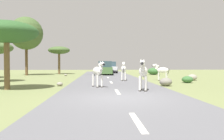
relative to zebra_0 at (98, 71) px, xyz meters
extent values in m
plane|color=olive|center=(0.99, -4.43, -1.00)|extent=(90.00, 90.00, 0.00)
cube|color=slate|center=(1.00, -4.43, -0.97)|extent=(6.00, 64.00, 0.05)
cube|color=silver|center=(1.00, -8.43, -0.95)|extent=(0.16, 2.00, 0.01)
cube|color=silver|center=(1.00, -2.43, -0.95)|extent=(0.16, 2.00, 0.01)
cube|color=silver|center=(1.00, 3.57, -0.95)|extent=(0.16, 2.00, 0.01)
cube|color=silver|center=(1.00, 9.57, -0.95)|extent=(0.16, 2.00, 0.01)
cube|color=silver|center=(1.00, 15.57, -0.95)|extent=(0.16, 2.00, 0.01)
cube|color=silver|center=(1.00, 21.57, -0.95)|extent=(0.16, 2.00, 0.01)
ellipsoid|color=silver|center=(-0.04, 0.09, 0.02)|extent=(0.82, 1.18, 0.52)
cylinder|color=silver|center=(-0.03, -0.30, -0.57)|extent=(0.14, 0.14, 0.75)
cylinder|color=#28231E|center=(-0.03, -0.30, -0.92)|extent=(0.16, 0.16, 0.05)
cylinder|color=silver|center=(0.23, -0.19, -0.57)|extent=(0.14, 0.14, 0.75)
cylinder|color=#28231E|center=(0.23, -0.19, -0.92)|extent=(0.16, 0.16, 0.05)
cylinder|color=silver|center=(-0.30, 0.37, -0.57)|extent=(0.14, 0.14, 0.75)
cylinder|color=#28231E|center=(-0.30, 0.37, -0.92)|extent=(0.16, 0.16, 0.05)
cylinder|color=silver|center=(-0.04, 0.47, -0.57)|extent=(0.14, 0.14, 0.75)
cylinder|color=#28231E|center=(-0.04, 0.47, -0.92)|extent=(0.16, 0.16, 0.05)
cylinder|color=silver|center=(0.16, -0.40, 0.29)|extent=(0.33, 0.44, 0.44)
cube|color=black|center=(0.16, -0.40, 0.38)|extent=(0.17, 0.35, 0.30)
ellipsoid|color=silver|center=(0.26, -0.64, 0.45)|extent=(0.37, 0.52, 0.24)
ellipsoid|color=black|center=(0.34, -0.82, 0.43)|extent=(0.19, 0.21, 0.14)
cone|color=silver|center=(0.15, -0.55, 0.57)|extent=(0.12, 0.12, 0.14)
cone|color=silver|center=(0.28, -0.50, 0.57)|extent=(0.12, 0.12, 0.14)
cylinder|color=black|center=(-0.24, 0.60, -0.08)|extent=(0.10, 0.16, 0.44)
ellipsoid|color=silver|center=(5.59, 5.66, -0.09)|extent=(1.09, 0.88, 0.49)
cylinder|color=silver|center=(5.37, 5.94, -0.65)|extent=(0.14, 0.14, 0.70)
cylinder|color=#28231E|center=(5.37, 5.94, -0.97)|extent=(0.16, 0.16, 0.05)
cylinder|color=silver|center=(5.24, 5.72, -0.65)|extent=(0.14, 0.14, 0.70)
cylinder|color=#28231E|center=(5.24, 5.72, -0.97)|extent=(0.16, 0.16, 0.05)
cylinder|color=silver|center=(5.95, 5.59, -0.65)|extent=(0.14, 0.14, 0.70)
cylinder|color=#28231E|center=(5.95, 5.59, -0.97)|extent=(0.16, 0.16, 0.05)
cylinder|color=silver|center=(5.81, 5.37, -0.65)|extent=(0.14, 0.14, 0.70)
cylinder|color=#28231E|center=(5.81, 5.37, -0.97)|extent=(0.16, 0.16, 0.05)
cylinder|color=silver|center=(5.17, 5.91, 0.16)|extent=(0.41, 0.35, 0.41)
cube|color=black|center=(5.17, 5.91, 0.24)|extent=(0.31, 0.21, 0.29)
ellipsoid|color=silver|center=(4.96, 6.04, 0.31)|extent=(0.48, 0.39, 0.22)
ellipsoid|color=black|center=(4.81, 6.13, 0.30)|extent=(0.20, 0.19, 0.13)
cone|color=silver|center=(5.09, 6.03, 0.43)|extent=(0.12, 0.12, 0.13)
cone|color=silver|center=(5.03, 5.92, 0.43)|extent=(0.12, 0.12, 0.13)
cylinder|color=black|center=(6.03, 5.39, -0.18)|extent=(0.14, 0.11, 0.42)
ellipsoid|color=silver|center=(2.41, -1.93, 0.06)|extent=(0.73, 1.23, 0.54)
cylinder|color=silver|center=(2.17, -2.26, -0.56)|extent=(0.14, 0.14, 0.78)
cylinder|color=#28231E|center=(2.17, -2.26, -0.92)|extent=(0.16, 0.16, 0.05)
cylinder|color=silver|center=(2.45, -2.33, -0.56)|extent=(0.14, 0.14, 0.78)
cylinder|color=#28231E|center=(2.45, -2.33, -0.92)|extent=(0.16, 0.16, 0.05)
cylinder|color=silver|center=(2.36, -1.53, -0.56)|extent=(0.14, 0.14, 0.78)
cylinder|color=#28231E|center=(2.36, -1.53, -0.92)|extent=(0.16, 0.16, 0.05)
cylinder|color=silver|center=(2.64, -1.61, -0.56)|extent=(0.14, 0.14, 0.78)
cylinder|color=#28231E|center=(2.64, -1.61, -0.92)|extent=(0.16, 0.16, 0.05)
cylinder|color=silver|center=(2.27, -2.47, 0.34)|extent=(0.30, 0.45, 0.46)
cube|color=black|center=(2.27, -2.47, 0.44)|extent=(0.14, 0.38, 0.32)
ellipsoid|color=silver|center=(2.20, -2.73, 0.51)|extent=(0.33, 0.54, 0.25)
ellipsoid|color=black|center=(2.15, -2.92, 0.50)|extent=(0.19, 0.21, 0.15)
cone|color=silver|center=(2.16, -2.59, 0.64)|extent=(0.11, 0.11, 0.15)
cone|color=silver|center=(2.30, -2.62, 0.64)|extent=(0.11, 0.11, 0.15)
cylinder|color=black|center=(2.55, -1.38, -0.04)|extent=(0.08, 0.17, 0.46)
ellipsoid|color=silver|center=(2.13, 5.24, 0.04)|extent=(0.56, 1.16, 0.53)
cylinder|color=silver|center=(2.31, 5.59, -0.57)|extent=(0.12, 0.12, 0.76)
cylinder|color=#28231E|center=(2.31, 5.59, -0.92)|extent=(0.14, 0.14, 0.05)
cylinder|color=silver|center=(2.03, 5.62, -0.57)|extent=(0.12, 0.12, 0.76)
cylinder|color=#28231E|center=(2.03, 5.62, -0.92)|extent=(0.14, 0.14, 0.05)
cylinder|color=silver|center=(2.24, 4.86, -0.57)|extent=(0.12, 0.12, 0.76)
cylinder|color=#28231E|center=(2.24, 4.86, -0.92)|extent=(0.14, 0.14, 0.05)
cylinder|color=silver|center=(1.95, 4.90, -0.57)|extent=(0.12, 0.12, 0.76)
cylinder|color=#28231E|center=(1.95, 4.90, -0.92)|extent=(0.14, 0.14, 0.05)
cylinder|color=silver|center=(2.19, 5.77, 0.31)|extent=(0.24, 0.42, 0.45)
cube|color=black|center=(2.19, 5.77, 0.40)|extent=(0.08, 0.37, 0.31)
ellipsoid|color=silver|center=(2.22, 6.03, 0.47)|extent=(0.25, 0.51, 0.24)
ellipsoid|color=black|center=(2.24, 6.23, 0.45)|extent=(0.16, 0.18, 0.15)
cone|color=silver|center=(2.28, 5.91, 0.59)|extent=(0.10, 0.10, 0.14)
cone|color=silver|center=(2.14, 5.92, 0.59)|extent=(0.10, 0.10, 0.14)
cylinder|color=black|center=(2.07, 4.69, -0.07)|extent=(0.06, 0.16, 0.45)
cube|color=silver|center=(1.79, 21.41, -0.37)|extent=(1.96, 4.26, 0.80)
cube|color=#334751|center=(1.78, 21.61, 0.41)|extent=(1.72, 2.26, 0.76)
cube|color=black|center=(1.87, 19.25, -0.64)|extent=(1.71, 0.22, 0.24)
cylinder|color=black|center=(0.94, 20.03, -0.61)|extent=(0.25, 0.69, 0.68)
cylinder|color=black|center=(2.74, 20.09, -0.61)|extent=(0.25, 0.69, 0.68)
cylinder|color=black|center=(0.84, 22.73, -0.61)|extent=(0.25, 0.69, 0.68)
cylinder|color=black|center=(2.64, 22.79, -0.61)|extent=(0.25, 0.69, 0.68)
cube|color=#476B38|center=(0.87, 15.63, -0.37)|extent=(1.92, 4.25, 0.80)
cube|color=#334751|center=(0.87, 15.43, 0.41)|extent=(1.70, 2.25, 0.76)
cube|color=black|center=(0.94, 17.79, -0.64)|extent=(1.71, 0.21, 0.24)
cylinder|color=black|center=(1.81, 16.96, -0.61)|extent=(0.24, 0.69, 0.68)
cylinder|color=black|center=(0.01, 17.01, -0.61)|extent=(0.24, 0.69, 0.68)
cylinder|color=black|center=(1.73, 14.26, -0.61)|extent=(0.24, 0.69, 0.68)
cylinder|color=black|center=(-0.06, 14.31, -0.61)|extent=(0.24, 0.69, 0.68)
cylinder|color=brown|center=(-5.14, -0.64, 0.33)|extent=(0.31, 0.31, 2.65)
ellipsoid|color=#2D5628|center=(-5.14, -0.64, 2.27)|extent=(3.52, 3.52, 1.23)
cylinder|color=brown|center=(-9.03, 15.54, 0.82)|extent=(0.34, 0.34, 3.63)
sphere|color=#425B2D|center=(-9.03, 15.54, 4.27)|extent=(4.11, 4.11, 4.11)
cylinder|color=brown|center=(-5.51, 18.75, 0.41)|extent=(0.32, 0.32, 2.83)
ellipsoid|color=#425B2D|center=(-5.51, 18.75, 2.35)|extent=(3.01, 3.01, 1.05)
ellipsoid|color=#386633|center=(7.31, 16.20, -0.54)|extent=(1.53, 1.38, 0.92)
ellipsoid|color=#386633|center=(6.84, 3.25, -0.74)|extent=(0.87, 0.78, 0.52)
ellipsoid|color=gray|center=(8.15, 5.48, -0.72)|extent=(0.81, 0.63, 0.56)
ellipsoid|color=gray|center=(-2.51, 1.28, -0.86)|extent=(0.39, 0.38, 0.27)
ellipsoid|color=gray|center=(-3.92, 13.87, -0.89)|extent=(0.38, 0.41, 0.21)
ellipsoid|color=gray|center=(4.46, 0.88, -0.73)|extent=(0.83, 0.74, 0.54)
camera|label=1|loc=(0.06, -14.01, 0.48)|focal=36.97mm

